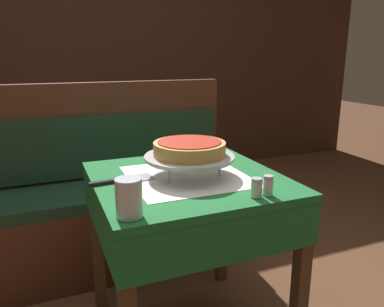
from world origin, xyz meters
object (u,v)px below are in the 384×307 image
(booth_bench, at_px, (114,210))
(condiment_caddy, at_px, (55,114))
(dining_table_rear, at_px, (66,130))
(water_glass_near, at_px, (129,198))
(dining_table_front, at_px, (187,203))
(pepper_shaker, at_px, (268,185))
(pizza_pan_stand, at_px, (189,157))
(deep_dish_pizza, at_px, (189,148))
(salt_shaker, at_px, (256,188))
(pizza_server, at_px, (124,180))

(booth_bench, distance_m, condiment_caddy, 1.11)
(dining_table_rear, relative_size, water_glass_near, 7.17)
(dining_table_front, relative_size, pepper_shaker, 10.66)
(pizza_pan_stand, relative_size, deep_dish_pizza, 1.26)
(salt_shaker, bearing_deg, dining_table_front, 114.22)
(booth_bench, relative_size, deep_dish_pizza, 5.10)
(dining_table_front, distance_m, pizza_pan_stand, 0.19)
(booth_bench, xyz_separation_m, pepper_shaker, (0.34, -1.02, 0.44))
(deep_dish_pizza, height_order, salt_shaker, deep_dish_pizza)
(pizza_pan_stand, height_order, pizza_server, pizza_pan_stand)
(pepper_shaker, bearing_deg, salt_shaker, 180.00)
(dining_table_front, bearing_deg, booth_bench, 102.97)
(deep_dish_pizza, bearing_deg, dining_table_rear, 101.25)
(pizza_pan_stand, relative_size, pepper_shaker, 5.12)
(water_glass_near, distance_m, salt_shaker, 0.43)
(dining_table_rear, xyz_separation_m, pizza_server, (0.09, -1.69, 0.11))
(dining_table_rear, height_order, condiment_caddy, condiment_caddy)
(water_glass_near, relative_size, condiment_caddy, 0.80)
(salt_shaker, distance_m, condiment_caddy, 2.09)
(dining_table_front, bearing_deg, salt_shaker, -65.78)
(dining_table_rear, xyz_separation_m, salt_shaker, (0.47, -2.02, 0.14))
(dining_table_rear, height_order, pepper_shaker, pepper_shaker)
(booth_bench, bearing_deg, water_glass_near, -97.25)
(dining_table_rear, relative_size, salt_shaker, 12.76)
(pepper_shaker, bearing_deg, booth_bench, 108.67)
(dining_table_rear, xyz_separation_m, pepper_shaker, (0.51, -2.02, 0.14))
(deep_dish_pizza, xyz_separation_m, pepper_shaker, (0.17, -0.30, -0.08))
(dining_table_front, xyz_separation_m, pepper_shaker, (0.18, -0.29, 0.15))
(booth_bench, bearing_deg, salt_shaker, -73.64)
(dining_table_front, distance_m, dining_table_rear, 1.76)
(water_glass_near, bearing_deg, deep_dish_pizza, 43.64)
(salt_shaker, bearing_deg, deep_dish_pizza, 112.24)
(dining_table_rear, xyz_separation_m, pizza_pan_stand, (0.34, -1.72, 0.18))
(dining_table_rear, xyz_separation_m, deep_dish_pizza, (0.34, -1.72, 0.22))
(booth_bench, xyz_separation_m, salt_shaker, (0.30, -1.02, 0.44))
(booth_bench, height_order, deep_dish_pizza, booth_bench)
(dining_table_front, bearing_deg, deep_dish_pizza, 24.87)
(dining_table_front, distance_m, pepper_shaker, 0.37)
(pizza_server, bearing_deg, salt_shaker, -41.29)
(booth_bench, xyz_separation_m, pizza_server, (-0.08, -0.69, 0.41))
(condiment_caddy, bearing_deg, water_glass_near, -86.87)
(booth_bench, xyz_separation_m, condiment_caddy, (-0.24, 1.00, 0.43))
(dining_table_front, xyz_separation_m, booth_bench, (-0.17, 0.73, -0.29))
(pizza_server, relative_size, pepper_shaker, 3.57)
(booth_bench, height_order, pizza_pan_stand, booth_bench)
(dining_table_front, distance_m, condiment_caddy, 1.78)
(dining_table_rear, height_order, booth_bench, booth_bench)
(dining_table_front, height_order, pizza_pan_stand, pizza_pan_stand)
(booth_bench, relative_size, water_glass_near, 12.23)
(dining_table_rear, height_order, deep_dish_pizza, deep_dish_pizza)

